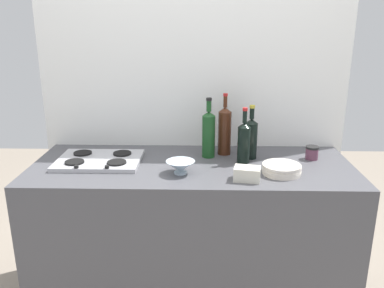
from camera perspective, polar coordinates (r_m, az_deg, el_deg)
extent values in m
cube|color=#4C4C51|center=(2.41, 0.00, -13.03)|extent=(1.80, 0.70, 0.90)
cube|color=white|center=(2.53, 0.22, 3.65)|extent=(1.90, 0.06, 2.14)
cube|color=#B2B2B7|center=(2.31, -13.24, -2.31)|extent=(0.47, 0.34, 0.02)
cylinder|color=black|center=(2.27, -16.61, -2.51)|extent=(0.11, 0.11, 0.01)
cylinder|color=black|center=(2.21, -10.82, -2.62)|extent=(0.11, 0.11, 0.01)
cylinder|color=black|center=(2.41, -15.51, -1.26)|extent=(0.11, 0.11, 0.01)
cylinder|color=black|center=(2.35, -10.04, -1.34)|extent=(0.11, 0.11, 0.01)
cylinder|color=black|center=(2.18, -16.37, -3.17)|extent=(0.02, 0.02, 0.02)
cylinder|color=black|center=(2.14, -12.19, -3.27)|extent=(0.02, 0.02, 0.02)
cylinder|color=silver|center=(2.14, 12.76, -4.07)|extent=(0.20, 0.20, 0.01)
cylinder|color=silver|center=(2.14, 12.84, -3.78)|extent=(0.20, 0.20, 0.01)
cylinder|color=silver|center=(2.13, 12.77, -3.55)|extent=(0.20, 0.20, 0.01)
cylinder|color=silver|center=(2.13, 12.87, -3.24)|extent=(0.20, 0.20, 0.01)
cylinder|color=silver|center=(2.13, 12.82, -3.02)|extent=(0.20, 0.20, 0.01)
cylinder|color=black|center=(2.24, 7.47, -0.13)|extent=(0.07, 0.07, 0.21)
cone|color=black|center=(2.21, 7.59, 2.74)|extent=(0.07, 0.07, 0.03)
cylinder|color=black|center=(2.20, 7.64, 3.92)|extent=(0.02, 0.02, 0.07)
cylinder|color=#B21E1E|center=(2.19, 7.68, 5.00)|extent=(0.03, 0.03, 0.02)
cylinder|color=#19471E|center=(2.31, 2.40, 1.08)|extent=(0.08, 0.08, 0.25)
cone|color=#19471E|center=(2.28, 2.44, 4.40)|extent=(0.08, 0.08, 0.03)
cylinder|color=#19471E|center=(2.27, 2.46, 5.49)|extent=(0.03, 0.03, 0.06)
cylinder|color=black|center=(2.26, 2.47, 6.46)|extent=(0.03, 0.03, 0.02)
cylinder|color=black|center=(2.32, 8.47, 0.46)|extent=(0.07, 0.07, 0.21)
cone|color=black|center=(2.29, 8.60, 3.29)|extent=(0.07, 0.07, 0.03)
cylinder|color=black|center=(2.28, 8.65, 4.38)|extent=(0.03, 0.03, 0.06)
cylinder|color=gold|center=(2.27, 8.70, 5.35)|extent=(0.03, 0.03, 0.02)
cylinder|color=#472314|center=(2.36, 4.72, 1.57)|extent=(0.08, 0.08, 0.26)
cone|color=#472314|center=(2.33, 4.81, 4.96)|extent=(0.08, 0.08, 0.03)
cylinder|color=#472314|center=(2.32, 4.84, 6.09)|extent=(0.02, 0.02, 0.07)
cylinder|color=#B21E1E|center=(2.31, 4.86, 7.10)|extent=(0.03, 0.03, 0.02)
cylinder|color=silver|center=(2.09, -1.67, -4.14)|extent=(0.07, 0.07, 0.01)
cone|color=silver|center=(2.08, -1.68, -3.25)|extent=(0.15, 0.15, 0.06)
cube|color=silver|center=(2.01, 7.96, -4.28)|extent=(0.14, 0.11, 0.07)
cylinder|color=#66384C|center=(2.40, 16.91, -1.35)|extent=(0.07, 0.07, 0.07)
cylinder|color=black|center=(2.39, 16.99, -0.48)|extent=(0.08, 0.08, 0.01)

